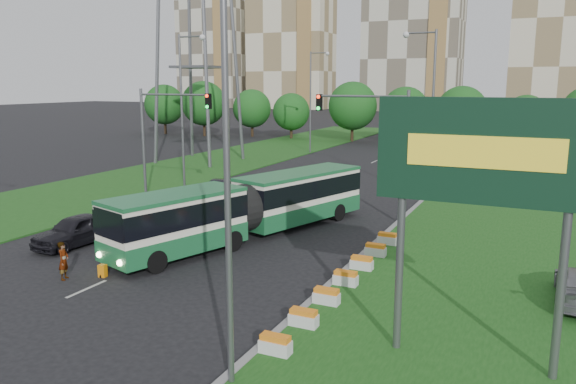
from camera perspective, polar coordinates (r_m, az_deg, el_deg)
The scene contains 20 objects.
ground at distance 27.68m, azimuth -6.47°, elevation -6.68°, with size 360.00×360.00×0.00m, color black.
grass_median at distance 31.58m, azimuth 22.54°, elevation -5.09°, with size 14.00×60.00×0.15m, color #194A15.
median_kerb at distance 32.51m, azimuth 10.22°, elevation -3.93°, with size 0.30×60.00×0.18m, color gray.
left_verge at distance 57.75m, azimuth -8.88°, elevation 2.61°, with size 12.00×110.00×0.10m, color #194A15.
lane_markings at distance 46.44m, azimuth 3.21°, elevation 0.62°, with size 0.20×100.00×0.01m, color #A8A9A2, non-canonical shape.
flower_planters at distance 23.61m, azimuth 5.87°, elevation -8.68°, with size 1.10×13.70×0.60m, color silver, non-canonical shape.
billboard at distance 16.68m, azimuth 19.22°, elevation 2.75°, with size 6.00×0.37×8.00m.
traffic_mast_median at distance 33.83m, azimuth 9.31°, elevation 5.74°, with size 5.76×0.32×8.00m.
traffic_mast_left at distance 39.81m, azimuth -12.74°, elevation 6.39°, with size 5.76×0.32×8.00m.
street_lamps at distance 36.64m, azimuth -2.54°, elevation 7.29°, with size 36.00×60.00×12.00m, color slate, non-canonical shape.
tree_line at distance 77.65m, azimuth 22.22°, elevation 7.36°, with size 120.00×8.00×9.00m, color #16531A, non-canonical shape.
apartment_tower_west at distance 190.26m, azimuth 0.34°, elevation 15.75°, with size 26.00×15.00×48.00m, color beige.
apartment_tower_cwest at distance 177.65m, azimuth 12.67°, elevation 16.48°, with size 28.00×15.00×52.00m, color beige.
apartment_tower_ceast at distance 173.26m, azimuth 26.17°, elevation 15.46°, with size 25.00×15.00×50.00m, color beige.
midrise_west at distance 204.15m, azimuth -7.57°, elevation 13.65°, with size 22.00×14.00×36.00m, color beige.
articulated_bus at distance 30.84m, azimuth -4.27°, elevation -1.51°, with size 2.63×16.90×2.78m.
car_left_near at distance 31.44m, azimuth -20.75°, elevation -3.65°, with size 1.90×4.73×1.61m, color black.
car_left_far at distance 41.21m, azimuth -6.95°, elevation 0.21°, with size 1.49×4.27×1.41m, color black.
pedestrian at distance 26.26m, azimuth -21.84°, elevation -6.49°, with size 0.61×0.40×1.68m, color gray.
shopping_trolley at distance 26.16m, azimuth -18.32°, elevation -7.61°, with size 0.32×0.34×0.55m.
Camera 1 is at (13.84, -22.45, 8.39)m, focal length 35.00 mm.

